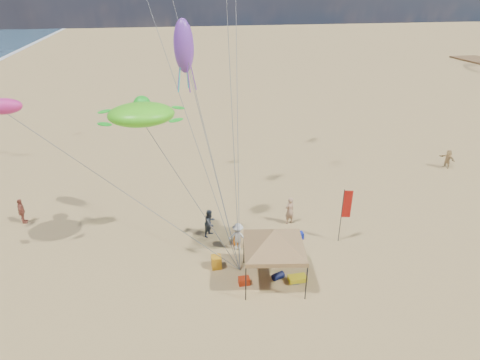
# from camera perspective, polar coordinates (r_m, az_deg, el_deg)

# --- Properties ---
(ground) EXTENTS (280.00, 280.00, 0.00)m
(ground) POSITION_cam_1_polar(r_m,az_deg,el_deg) (21.18, 1.59, -13.33)
(ground) COLOR tan
(ground) RESTS_ON ground
(canopy_tent) EXTENTS (5.59, 5.59, 3.49)m
(canopy_tent) POSITION_cam_1_polar(r_m,az_deg,el_deg) (19.26, 4.92, -7.19)
(canopy_tent) COLOR black
(canopy_tent) RESTS_ON ground
(feather_flag) EXTENTS (0.50, 0.15, 3.35)m
(feather_flag) POSITION_cam_1_polar(r_m,az_deg,el_deg) (23.23, 14.67, -3.78)
(feather_flag) COLOR black
(feather_flag) RESTS_ON ground
(cooler_red) EXTENTS (0.54, 0.38, 0.38)m
(cooler_red) POSITION_cam_1_polar(r_m,az_deg,el_deg) (20.55, 0.57, -14.07)
(cooler_red) COLOR #B72B0E
(cooler_red) RESTS_ON ground
(cooler_blue) EXTENTS (0.54, 0.38, 0.38)m
(cooler_blue) POSITION_cam_1_polar(r_m,az_deg,el_deg) (24.03, 8.26, -7.76)
(cooler_blue) COLOR #1425A5
(cooler_blue) RESTS_ON ground
(bag_navy) EXTENTS (0.69, 0.54, 0.36)m
(bag_navy) POSITION_cam_1_polar(r_m,az_deg,el_deg) (20.95, 5.41, -13.34)
(bag_navy) COLOR black
(bag_navy) RESTS_ON ground
(bag_orange) EXTENTS (0.54, 0.69, 0.36)m
(bag_orange) POSITION_cam_1_polar(r_m,az_deg,el_deg) (23.39, -0.51, -8.51)
(bag_orange) COLOR #D7630B
(bag_orange) RESTS_ON ground
(chair_green) EXTENTS (0.50, 0.50, 0.70)m
(chair_green) POSITION_cam_1_polar(r_m,az_deg,el_deg) (22.36, 7.89, -10.07)
(chair_green) COLOR green
(chair_green) RESTS_ON ground
(chair_yellow) EXTENTS (0.50, 0.50, 0.70)m
(chair_yellow) POSITION_cam_1_polar(r_m,az_deg,el_deg) (21.51, -3.36, -11.49)
(chair_yellow) COLOR #C78416
(chair_yellow) RESTS_ON ground
(crate_grey) EXTENTS (0.34, 0.30, 0.28)m
(crate_grey) POSITION_cam_1_polar(r_m,az_deg,el_deg) (20.83, 7.82, -13.91)
(crate_grey) COLOR slate
(crate_grey) RESTS_ON ground
(beach_cart) EXTENTS (0.90, 0.50, 0.24)m
(beach_cart) POSITION_cam_1_polar(r_m,az_deg,el_deg) (20.88, 8.09, -13.60)
(beach_cart) COLOR gold
(beach_cart) RESTS_ON ground
(person_near_a) EXTENTS (0.76, 0.62, 1.78)m
(person_near_a) POSITION_cam_1_polar(r_m,az_deg,el_deg) (25.03, 7.00, -4.32)
(person_near_a) COLOR tan
(person_near_a) RESTS_ON ground
(person_near_b) EXTENTS (1.03, 1.04, 1.69)m
(person_near_b) POSITION_cam_1_polar(r_m,az_deg,el_deg) (23.77, -4.25, -6.06)
(person_near_b) COLOR #333B46
(person_near_b) RESTS_ON ground
(person_near_c) EXTENTS (1.22, 0.98, 1.65)m
(person_near_c) POSITION_cam_1_polar(r_m,az_deg,el_deg) (22.53, -0.29, -8.03)
(person_near_c) COLOR beige
(person_near_c) RESTS_ON ground
(person_far_a) EXTENTS (0.46, 0.99, 1.65)m
(person_far_a) POSITION_cam_1_polar(r_m,az_deg,el_deg) (28.32, -28.47, -3.89)
(person_far_a) COLOR #9C4E3C
(person_far_a) RESTS_ON ground
(person_far_c) EXTENTS (0.87, 1.49, 1.53)m
(person_far_c) POSITION_cam_1_polar(r_m,az_deg,el_deg) (36.64, 27.30, 2.69)
(person_far_c) COLOR tan
(person_far_c) RESTS_ON ground
(turtle_kite) EXTENTS (3.65, 3.28, 1.01)m
(turtle_kite) POSITION_cam_1_polar(r_m,az_deg,el_deg) (19.14, -13.77, 8.99)
(turtle_kite) COLOR #52E41C
(turtle_kite) RESTS_ON ground
(fish_kite) EXTENTS (1.91, 1.10, 0.81)m
(fish_kite) POSITION_cam_1_polar(r_m,az_deg,el_deg) (23.60, -30.47, 8.96)
(fish_kite) COLOR #CF277E
(fish_kite) RESTS_ON ground
(squid_kite) EXTENTS (1.10, 1.10, 2.57)m
(squid_kite) POSITION_cam_1_polar(r_m,az_deg,el_deg) (20.87, -7.96, 18.23)
(squid_kite) COLOR purple
(squid_kite) RESTS_ON ground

